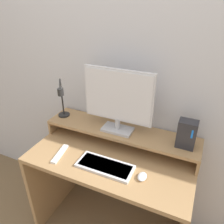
# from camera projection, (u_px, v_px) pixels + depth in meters

# --- Properties ---
(wall_back) EXTENTS (6.00, 0.05, 2.50)m
(wall_back) POSITION_uv_depth(u_px,v_px,m) (130.00, 75.00, 1.54)
(wall_back) COLOR silver
(wall_back) RESTS_ON ground_plane
(desk) EXTENTS (1.13, 0.58, 0.77)m
(desk) POSITION_uv_depth(u_px,v_px,m) (111.00, 180.00, 1.62)
(desk) COLOR #A87F51
(desk) RESTS_ON ground_plane
(monitor_shelf) EXTENTS (1.13, 0.25, 0.12)m
(monitor_shelf) POSITION_uv_depth(u_px,v_px,m) (121.00, 132.00, 1.59)
(monitor_shelf) COLOR #A87F51
(monitor_shelf) RESTS_ON desk
(monitor) EXTENTS (0.49, 0.13, 0.45)m
(monitor) POSITION_uv_depth(u_px,v_px,m) (118.00, 99.00, 1.46)
(monitor) COLOR #BCBCC1
(monitor) RESTS_ON monitor_shelf
(desk_lamp) EXTENTS (0.18, 0.21, 0.31)m
(desk_lamp) POSITION_uv_depth(u_px,v_px,m) (62.00, 102.00, 1.63)
(desk_lamp) COLOR black
(desk_lamp) RESTS_ON monitor_shelf
(router_dock) EXTENTS (0.12, 0.08, 0.19)m
(router_dock) POSITION_uv_depth(u_px,v_px,m) (187.00, 134.00, 1.36)
(router_dock) COLOR #28282D
(router_dock) RESTS_ON monitor_shelf
(keyboard) EXTENTS (0.37, 0.16, 0.02)m
(keyboard) POSITION_uv_depth(u_px,v_px,m) (105.00, 166.00, 1.40)
(keyboard) COLOR silver
(keyboard) RESTS_ON desk
(mouse) EXTENTS (0.05, 0.08, 0.03)m
(mouse) POSITION_uv_depth(u_px,v_px,m) (142.00, 177.00, 1.31)
(mouse) COLOR white
(mouse) RESTS_ON desk
(remote_control) EXTENTS (0.07, 0.20, 0.02)m
(remote_control) POSITION_uv_depth(u_px,v_px,m) (60.00, 154.00, 1.51)
(remote_control) COLOR white
(remote_control) RESTS_ON desk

